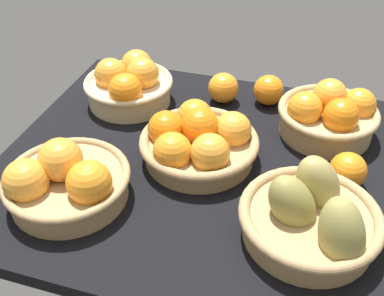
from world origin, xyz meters
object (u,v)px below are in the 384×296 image
at_px(basket_near_right_pears, 312,217).
at_px(basket_center, 198,141).
at_px(loose_orange_back_gap, 269,90).
at_px(loose_orange_front_gap, 348,170).
at_px(basket_far_left, 129,84).
at_px(loose_orange_side_gap, 223,88).
at_px(basket_far_right, 329,115).
at_px(basket_near_left, 65,181).

relative_size(basket_near_right_pears, basket_center, 0.98).
bearing_deg(loose_orange_back_gap, loose_orange_front_gap, -52.66).
bearing_deg(loose_orange_back_gap, basket_near_right_pears, -71.23).
distance_m(basket_far_left, basket_center, 0.28).
bearing_deg(basket_far_left, loose_orange_side_gap, 17.77).
bearing_deg(loose_orange_front_gap, loose_orange_back_gap, 127.34).
bearing_deg(basket_center, loose_orange_side_gap, 90.70).
distance_m(basket_far_right, loose_orange_front_gap, 0.17).
height_order(basket_center, loose_orange_back_gap, basket_center).
distance_m(basket_near_right_pears, loose_orange_side_gap, 0.46).
distance_m(basket_far_right, loose_orange_side_gap, 0.26).
relative_size(basket_far_right, loose_orange_front_gap, 3.05).
distance_m(basket_near_left, loose_orange_back_gap, 0.54).
bearing_deg(basket_near_left, basket_far_left, 93.72).
distance_m(basket_far_left, loose_orange_side_gap, 0.23).
distance_m(basket_near_left, loose_orange_front_gap, 0.54).
bearing_deg(basket_center, loose_orange_back_gap, 67.75).
height_order(basket_near_left, basket_center, basket_near_left).
relative_size(basket_near_left, loose_orange_side_gap, 3.15).
bearing_deg(basket_far_right, basket_near_right_pears, -91.43).
relative_size(loose_orange_back_gap, loose_orange_side_gap, 0.99).
distance_m(basket_center, loose_orange_back_gap, 0.28).
xyz_separation_m(basket_near_right_pears, loose_orange_front_gap, (0.06, 0.15, -0.01)).
distance_m(basket_far_left, basket_near_right_pears, 0.56).
bearing_deg(basket_far_left, loose_orange_front_gap, -17.18).
bearing_deg(basket_far_right, loose_orange_front_gap, -73.89).
relative_size(basket_near_right_pears, loose_orange_side_gap, 3.25).
relative_size(basket_far_left, loose_orange_side_gap, 2.89).
bearing_deg(loose_orange_back_gap, loose_orange_side_gap, -167.92).
height_order(basket_far_right, basket_near_left, basket_near_left).
bearing_deg(loose_orange_side_gap, basket_center, -89.30).
bearing_deg(basket_near_right_pears, basket_far_left, 145.96).
height_order(basket_near_left, loose_orange_back_gap, basket_near_left).
bearing_deg(loose_orange_side_gap, loose_orange_back_gap, 12.08).
height_order(basket_far_left, loose_orange_front_gap, basket_far_left).
xyz_separation_m(basket_far_left, loose_orange_back_gap, (0.33, 0.09, -0.01)).
height_order(basket_far_left, loose_orange_side_gap, basket_far_left).
distance_m(basket_near_right_pears, basket_center, 0.29).
height_order(basket_far_right, loose_orange_side_gap, basket_far_right).
distance_m(basket_far_left, loose_orange_back_gap, 0.34).
bearing_deg(basket_near_right_pears, loose_orange_side_gap, 122.67).
relative_size(loose_orange_front_gap, loose_orange_side_gap, 0.96).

